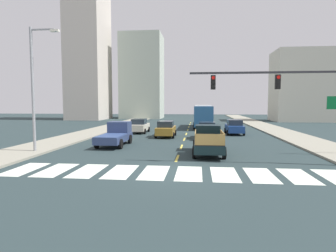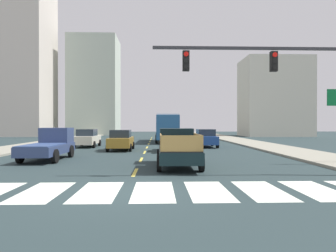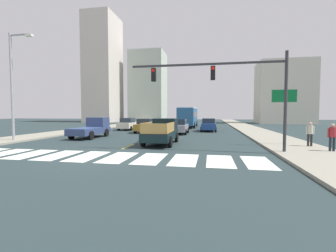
# 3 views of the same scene
# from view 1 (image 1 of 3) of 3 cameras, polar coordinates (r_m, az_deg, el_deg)

# --- Properties ---
(ground_plane) EXTENTS (160.00, 160.00, 0.00)m
(ground_plane) POSITION_cam_1_polar(r_m,az_deg,el_deg) (15.06, 0.73, -9.33)
(ground_plane) COLOR #263436
(sidewalk_right) EXTENTS (3.98, 110.00, 0.15)m
(sidewalk_right) POSITION_cam_1_polar(r_m,az_deg,el_deg) (34.30, 23.19, -1.74)
(sidewalk_right) COLOR gray
(sidewalk_right) RESTS_ON ground
(sidewalk_left) EXTENTS (3.98, 110.00, 0.15)m
(sidewalk_left) POSITION_cam_1_polar(r_m,az_deg,el_deg) (35.18, -15.49, -1.39)
(sidewalk_left) COLOR gray
(sidewalk_left) RESTS_ON ground
(crosswalk_stripe_0) EXTENTS (1.34, 3.18, 0.01)m
(crosswalk_stripe_0) POSITION_cam_1_polar(r_m,az_deg,el_deg) (17.72, -26.66, -7.69)
(crosswalk_stripe_0) COLOR silver
(crosswalk_stripe_0) RESTS_ON ground
(crosswalk_stripe_1) EXTENTS (1.34, 3.18, 0.01)m
(crosswalk_stripe_1) POSITION_cam_1_polar(r_m,az_deg,el_deg) (16.83, -21.43, -8.15)
(crosswalk_stripe_1) COLOR silver
(crosswalk_stripe_1) RESTS_ON ground
(crosswalk_stripe_2) EXTENTS (1.34, 3.18, 0.01)m
(crosswalk_stripe_2) POSITION_cam_1_polar(r_m,az_deg,el_deg) (16.09, -15.66, -8.58)
(crosswalk_stripe_2) COLOR silver
(crosswalk_stripe_2) RESTS_ON ground
(crosswalk_stripe_3) EXTENTS (1.34, 3.18, 0.01)m
(crosswalk_stripe_3) POSITION_cam_1_polar(r_m,az_deg,el_deg) (15.53, -9.38, -8.94)
(crosswalk_stripe_3) COLOR silver
(crosswalk_stripe_3) RESTS_ON ground
(crosswalk_stripe_4) EXTENTS (1.34, 3.18, 0.01)m
(crosswalk_stripe_4) POSITION_cam_1_polar(r_m,az_deg,el_deg) (15.16, -2.71, -9.22)
(crosswalk_stripe_4) COLOR silver
(crosswalk_stripe_4) RESTS_ON ground
(crosswalk_stripe_5) EXTENTS (1.34, 3.18, 0.01)m
(crosswalk_stripe_5) POSITION_cam_1_polar(r_m,az_deg,el_deg) (15.01, 4.21, -9.38)
(crosswalk_stripe_5) COLOR silver
(crosswalk_stripe_5) RESTS_ON ground
(crosswalk_stripe_6) EXTENTS (1.34, 3.18, 0.01)m
(crosswalk_stripe_6) POSITION_cam_1_polar(r_m,az_deg,el_deg) (15.06, 11.18, -9.40)
(crosswalk_stripe_6) COLOR silver
(crosswalk_stripe_6) RESTS_ON ground
(crosswalk_stripe_7) EXTENTS (1.34, 3.18, 0.01)m
(crosswalk_stripe_7) POSITION_cam_1_polar(r_m,az_deg,el_deg) (15.33, 17.99, -9.29)
(crosswalk_stripe_7) COLOR silver
(crosswalk_stripe_7) RESTS_ON ground
(crosswalk_stripe_8) EXTENTS (1.34, 3.18, 0.01)m
(crosswalk_stripe_8) POSITION_cam_1_polar(r_m,az_deg,el_deg) (15.81, 24.48, -9.06)
(crosswalk_stripe_8) COLOR silver
(crosswalk_stripe_8) RESTS_ON ground
(crosswalk_stripe_9) EXTENTS (1.34, 3.18, 0.01)m
(crosswalk_stripe_9) POSITION_cam_1_polar(r_m,az_deg,el_deg) (16.46, 30.51, -8.75)
(crosswalk_stripe_9) COLOR silver
(crosswalk_stripe_9) RESTS_ON ground
(lane_dash_0) EXTENTS (0.16, 2.40, 0.01)m
(lane_dash_0) POSITION_cam_1_polar(r_m,az_deg,el_deg) (18.95, 1.84, -6.43)
(lane_dash_0) COLOR #DAC448
(lane_dash_0) RESTS_ON ground
(lane_dash_1) EXTENTS (0.16, 2.40, 0.01)m
(lane_dash_1) POSITION_cam_1_polar(r_m,az_deg,el_deg) (23.87, 2.70, -4.15)
(lane_dash_1) COLOR #DAC448
(lane_dash_1) RESTS_ON ground
(lane_dash_2) EXTENTS (0.16, 2.40, 0.01)m
(lane_dash_2) POSITION_cam_1_polar(r_m,az_deg,el_deg) (28.82, 3.27, -2.65)
(lane_dash_2) COLOR #DAC448
(lane_dash_2) RESTS_ON ground
(lane_dash_3) EXTENTS (0.16, 2.40, 0.01)m
(lane_dash_3) POSITION_cam_1_polar(r_m,az_deg,el_deg) (33.78, 3.66, -1.59)
(lane_dash_3) COLOR #DAC448
(lane_dash_3) RESTS_ON ground
(lane_dash_4) EXTENTS (0.16, 2.40, 0.01)m
(lane_dash_4) POSITION_cam_1_polar(r_m,az_deg,el_deg) (38.75, 3.96, -0.80)
(lane_dash_4) COLOR #DAC448
(lane_dash_4) RESTS_ON ground
(lane_dash_5) EXTENTS (0.16, 2.40, 0.01)m
(lane_dash_5) POSITION_cam_1_polar(r_m,az_deg,el_deg) (43.73, 4.19, -0.19)
(lane_dash_5) COLOR #DAC448
(lane_dash_5) RESTS_ON ground
(lane_dash_6) EXTENTS (0.16, 2.40, 0.01)m
(lane_dash_6) POSITION_cam_1_polar(r_m,az_deg,el_deg) (48.71, 4.37, 0.29)
(lane_dash_6) COLOR #DAC448
(lane_dash_6) RESTS_ON ground
(lane_dash_7) EXTENTS (0.16, 2.40, 0.01)m
(lane_dash_7) POSITION_cam_1_polar(r_m,az_deg,el_deg) (53.70, 4.52, 0.68)
(lane_dash_7) COLOR #DAC448
(lane_dash_7) RESTS_ON ground
(pickup_stakebed) EXTENTS (2.18, 5.20, 1.96)m
(pickup_stakebed) POSITION_cam_1_polar(r_m,az_deg,el_deg) (20.84, 7.99, -2.87)
(pickup_stakebed) COLOR black
(pickup_stakebed) RESTS_ON ground
(pickup_dark) EXTENTS (2.18, 5.20, 1.96)m
(pickup_dark) POSITION_cam_1_polar(r_m,az_deg,el_deg) (25.16, -10.34, -1.66)
(pickup_dark) COLOR navy
(pickup_dark) RESTS_ON ground
(city_bus) EXTENTS (2.72, 10.80, 3.32)m
(city_bus) POSITION_cam_1_polar(r_m,az_deg,el_deg) (42.38, 6.99, 2.28)
(city_bus) COLOR #245585
(city_bus) RESTS_ON ground
(sedan_mid) EXTENTS (2.02, 4.40, 1.72)m
(sedan_mid) POSITION_cam_1_polar(r_m,az_deg,el_deg) (35.14, -5.71, 0.04)
(sedan_mid) COLOR beige
(sedan_mid) RESTS_ON ground
(sedan_far) EXTENTS (2.02, 4.40, 1.72)m
(sedan_far) POSITION_cam_1_polar(r_m,az_deg,el_deg) (34.19, 13.09, -0.18)
(sedan_far) COLOR navy
(sedan_far) RESTS_ON ground
(sedan_near_left) EXTENTS (2.02, 4.40, 1.72)m
(sedan_near_left) POSITION_cam_1_polar(r_m,az_deg,el_deg) (30.73, -0.43, -0.59)
(sedan_near_left) COLOR olive
(sedan_near_left) RESTS_ON ground
(sedan_near_right) EXTENTS (2.02, 4.40, 1.72)m
(sedan_near_right) POSITION_cam_1_polar(r_m,az_deg,el_deg) (29.53, 7.71, -0.84)
(sedan_near_right) COLOR gray
(sedan_near_right) RESTS_ON ground
(traffic_signal_gantry) EXTENTS (9.38, 0.27, 6.00)m
(traffic_signal_gantry) POSITION_cam_1_polar(r_m,az_deg,el_deg) (18.25, 24.53, 6.04)
(traffic_signal_gantry) COLOR #2D2D33
(traffic_signal_gantry) RESTS_ON ground
(streetlight_left) EXTENTS (2.20, 0.28, 9.00)m
(streetlight_left) POSITION_cam_1_polar(r_m,az_deg,el_deg) (22.83, -25.05, 7.54)
(streetlight_left) COLOR gray
(streetlight_left) RESTS_ON ground
(tower_tall_centre) EXTENTS (7.65, 9.89, 28.52)m
(tower_tall_centre) POSITION_cam_1_polar(r_m,az_deg,el_deg) (67.86, -15.61, 13.41)
(tower_tall_centre) COLOR beige
(tower_tall_centre) RESTS_ON ground
(block_mid_left) EXTENTS (9.59, 8.81, 19.90)m
(block_mid_left) POSITION_cam_1_polar(r_m,az_deg,el_deg) (70.29, -5.14, 9.71)
(block_mid_left) COLOR #A8B4A5
(block_mid_left) RESTS_ON ground
(block_mid_right) EXTENTS (11.63, 8.36, 14.13)m
(block_mid_right) POSITION_cam_1_polar(r_m,az_deg,el_deg) (64.11, 25.34, 7.21)
(block_mid_right) COLOR beige
(block_mid_right) RESTS_ON ground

